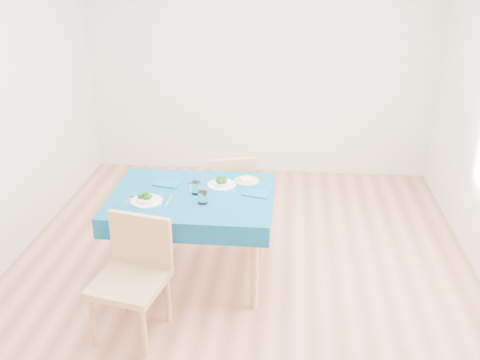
# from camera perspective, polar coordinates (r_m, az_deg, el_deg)

# --- Properties ---
(room_shell) EXTENTS (4.02, 4.52, 2.73)m
(room_shell) POSITION_cam_1_polar(r_m,az_deg,el_deg) (4.06, 0.00, 6.44)
(room_shell) COLOR #A16043
(room_shell) RESTS_ON ground
(table) EXTENTS (1.27, 0.97, 0.76)m
(table) POSITION_cam_1_polar(r_m,az_deg,el_deg) (4.40, -5.02, -6.01)
(table) COLOR navy
(table) RESTS_ON ground
(chair_near) EXTENTS (0.56, 0.60, 1.17)m
(chair_near) POSITION_cam_1_polar(r_m,az_deg,el_deg) (3.74, -11.95, -8.70)
(chair_near) COLOR tan
(chair_near) RESTS_ON ground
(chair_far) EXTENTS (0.51, 0.54, 1.02)m
(chair_far) POSITION_cam_1_polar(r_m,az_deg,el_deg) (4.96, -1.03, -0.63)
(chair_far) COLOR tan
(chair_far) RESTS_ON ground
(bowl_near) EXTENTS (0.24, 0.24, 0.07)m
(bowl_near) POSITION_cam_1_polar(r_m,az_deg,el_deg) (4.13, -9.95, -1.85)
(bowl_near) COLOR white
(bowl_near) RESTS_ON table
(bowl_far) EXTENTS (0.23, 0.23, 0.07)m
(bowl_far) POSITION_cam_1_polar(r_m,az_deg,el_deg) (4.35, -1.97, -0.16)
(bowl_far) COLOR white
(bowl_far) RESTS_ON table
(fork_near) EXTENTS (0.04, 0.16, 0.00)m
(fork_near) POSITION_cam_1_polar(r_m,az_deg,el_deg) (4.19, -11.83, -2.18)
(fork_near) COLOR silver
(fork_near) RESTS_ON table
(knife_near) EXTENTS (0.03, 0.23, 0.00)m
(knife_near) POSITION_cam_1_polar(r_m,az_deg,el_deg) (4.14, -7.60, -2.19)
(knife_near) COLOR silver
(knife_near) RESTS_ON table
(fork_far) EXTENTS (0.08, 0.20, 0.00)m
(fork_far) POSITION_cam_1_polar(r_m,az_deg,el_deg) (4.33, -5.24, -0.84)
(fork_far) COLOR silver
(fork_far) RESTS_ON table
(knife_far) EXTENTS (0.03, 0.19, 0.00)m
(knife_far) POSITION_cam_1_polar(r_m,az_deg,el_deg) (4.20, 1.52, -1.60)
(knife_far) COLOR silver
(knife_far) RESTS_ON table
(napkin_near) EXTENTS (0.23, 0.18, 0.01)m
(napkin_near) POSITION_cam_1_polar(r_m,az_deg,el_deg) (4.42, -7.80, -0.37)
(napkin_near) COLOR navy
(napkin_near) RESTS_ON table
(napkin_far) EXTENTS (0.22, 0.18, 0.01)m
(napkin_far) POSITION_cam_1_polar(r_m,az_deg,el_deg) (4.21, 1.75, -1.43)
(napkin_far) COLOR navy
(napkin_far) RESTS_ON table
(tumbler_center) EXTENTS (0.08, 0.08, 0.10)m
(tumbler_center) POSITION_cam_1_polar(r_m,az_deg,el_deg) (4.21, -4.69, -0.84)
(tumbler_center) COLOR white
(tumbler_center) RESTS_ON table
(tumbler_side) EXTENTS (0.07, 0.07, 0.10)m
(tumbler_side) POSITION_cam_1_polar(r_m,az_deg,el_deg) (4.06, -4.01, -1.88)
(tumbler_side) COLOR white
(tumbler_side) RESTS_ON table
(side_plate) EXTENTS (0.21, 0.21, 0.01)m
(side_plate) POSITION_cam_1_polar(r_m,az_deg,el_deg) (4.43, 0.72, -0.09)
(side_plate) COLOR #B0CD64
(side_plate) RESTS_ON table
(bread_slice) EXTENTS (0.14, 0.14, 0.02)m
(bread_slice) POSITION_cam_1_polar(r_m,az_deg,el_deg) (4.43, 0.72, 0.06)
(bread_slice) COLOR beige
(bread_slice) RESTS_ON side_plate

